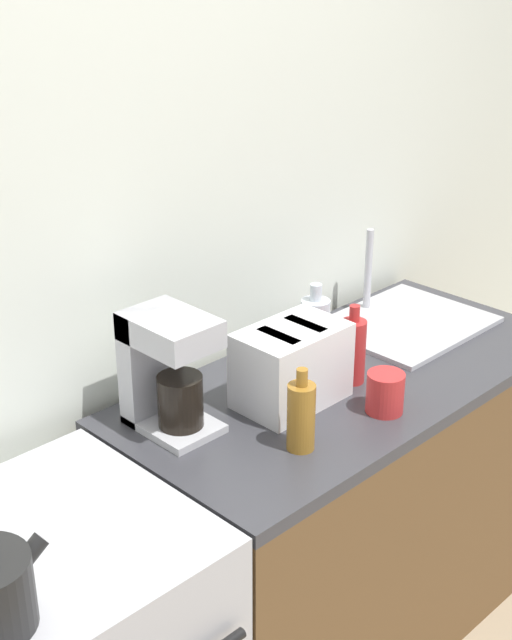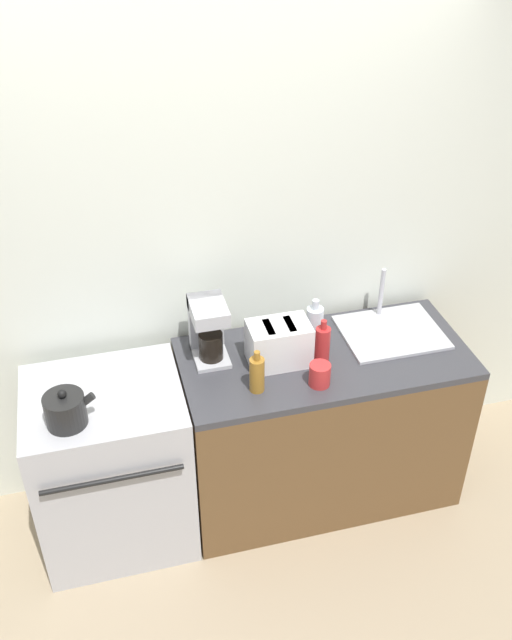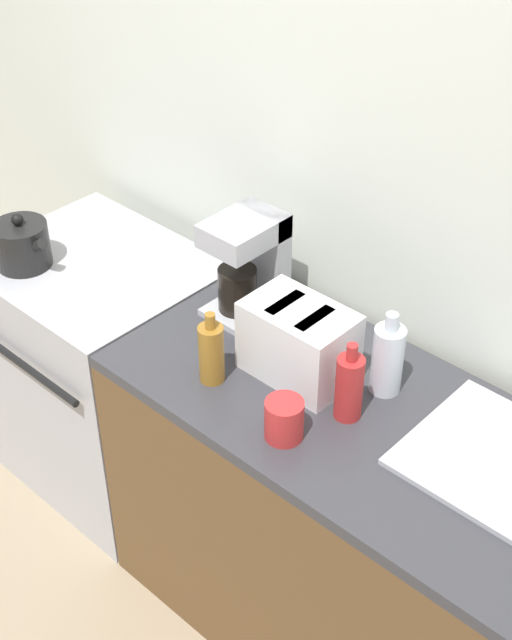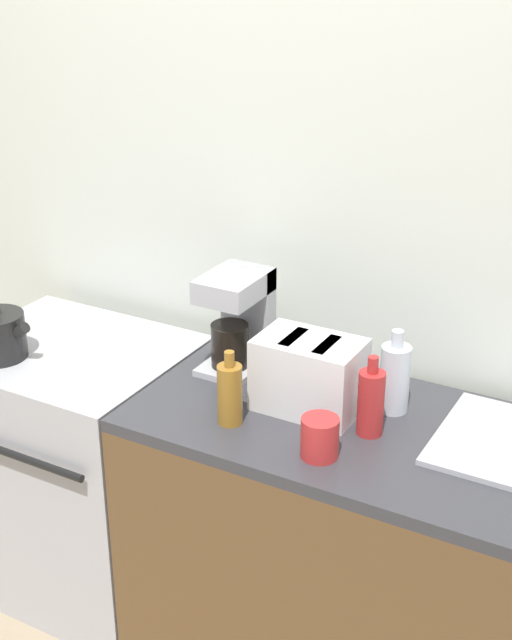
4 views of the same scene
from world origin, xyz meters
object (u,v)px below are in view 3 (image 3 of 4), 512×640
at_px(kettle, 22,245).
at_px(bottle_red, 349,387).
at_px(toaster, 299,342).
at_px(coffee_maker, 250,260).
at_px(stove, 106,369).
at_px(cup_red, 284,419).
at_px(bottle_clear, 388,359).
at_px(bottle_amber, 211,353).

distance_m(kettle, bottle_red, 1.20).
height_order(toaster, coffee_maker, coffee_maker).
bearing_deg(stove, toaster, 2.18).
distance_m(stove, cup_red, 1.11).
distance_m(kettle, toaster, 1.00).
distance_m(stove, bottle_clear, 1.19).
bearing_deg(bottle_red, stove, 179.52).
height_order(toaster, bottle_red, bottle_red).
xyz_separation_m(coffee_maker, bottle_clear, (0.52, -0.03, -0.06)).
distance_m(coffee_maker, bottle_amber, 0.36).
bearing_deg(bottle_clear, bottle_red, -93.73).
distance_m(toaster, bottle_amber, 0.23).
distance_m(coffee_maker, bottle_red, 0.54).
xyz_separation_m(kettle, bottle_red, (1.19, 0.14, 0.02)).
height_order(kettle, bottle_amber, bottle_amber).
xyz_separation_m(kettle, bottle_clear, (1.20, 0.29, 0.03)).
height_order(coffee_maker, bottle_red, coffee_maker).
relative_size(stove, coffee_maker, 2.97).
xyz_separation_m(kettle, coffee_maker, (0.68, 0.32, 0.09)).
relative_size(bottle_amber, cup_red, 1.96).
bearing_deg(toaster, bottle_clear, 26.81).
bearing_deg(bottle_red, bottle_clear, 86.27).
relative_size(stove, bottle_amber, 4.22).
bearing_deg(bottle_amber, bottle_clear, 37.72).
bearing_deg(toaster, bottle_red, -11.40).
bearing_deg(toaster, coffee_maker, 155.37).
xyz_separation_m(kettle, toaster, (0.99, 0.18, 0.03)).
height_order(coffee_maker, cup_red, coffee_maker).
relative_size(toaster, cup_red, 2.64).
height_order(toaster, bottle_amber, bottle_amber).
bearing_deg(bottle_amber, cup_red, -6.69).
xyz_separation_m(toaster, cup_red, (0.13, -0.21, -0.05)).
xyz_separation_m(toaster, coffee_maker, (-0.31, 0.14, 0.06)).
bearing_deg(cup_red, coffee_maker, 141.65).
distance_m(kettle, bottle_amber, 0.84).
bearing_deg(stove, bottle_amber, -11.69).
xyz_separation_m(toaster, bottle_amber, (-0.15, -0.17, -0.02)).
bearing_deg(coffee_maker, bottle_red, -19.63).
bearing_deg(bottle_amber, bottle_red, 20.68).
bearing_deg(bottle_red, coffee_maker, 160.37).
bearing_deg(stove, bottle_clear, 7.52).
bearing_deg(cup_red, stove, 169.76).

